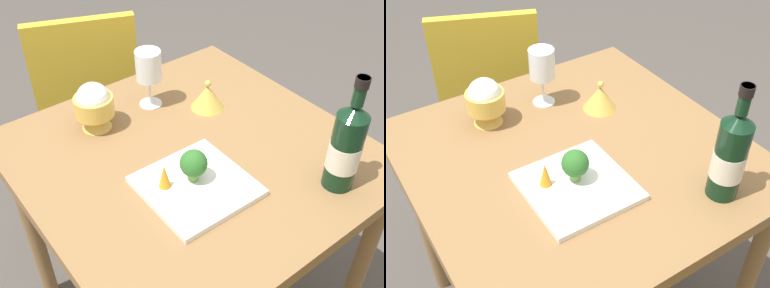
% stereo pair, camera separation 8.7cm
% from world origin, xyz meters
% --- Properties ---
extents(dining_table, '(0.86, 0.86, 0.74)m').
position_xyz_m(dining_table, '(0.00, 0.00, 0.65)').
color(dining_table, olive).
rests_on(dining_table, ground_plane).
extents(chair_near_window, '(0.52, 0.52, 0.85)m').
position_xyz_m(chair_near_window, '(0.08, 0.79, 0.53)').
color(chair_near_window, gold).
rests_on(chair_near_window, ground_plane).
extents(wine_bottle, '(0.08, 0.08, 0.31)m').
position_xyz_m(wine_bottle, '(0.21, -0.31, 0.86)').
color(wine_bottle, black).
rests_on(wine_bottle, dining_table).
extents(wine_glass, '(0.08, 0.08, 0.18)m').
position_xyz_m(wine_glass, '(0.04, 0.26, 0.87)').
color(wine_glass, white).
rests_on(wine_glass, dining_table).
extents(rice_bowl, '(0.11, 0.11, 0.14)m').
position_xyz_m(rice_bowl, '(-0.14, 0.26, 0.82)').
color(rice_bowl, gold).
rests_on(rice_bowl, dining_table).
extents(rice_bowl_lid, '(0.10, 0.10, 0.09)m').
position_xyz_m(rice_bowl_lid, '(0.17, 0.14, 0.78)').
color(rice_bowl_lid, gold).
rests_on(rice_bowl_lid, dining_table).
extents(serving_plate, '(0.25, 0.25, 0.02)m').
position_xyz_m(serving_plate, '(-0.08, -0.11, 0.75)').
color(serving_plate, white).
rests_on(serving_plate, dining_table).
extents(broccoli_floret, '(0.07, 0.07, 0.09)m').
position_xyz_m(broccoli_floret, '(-0.07, -0.10, 0.81)').
color(broccoli_floret, '#729E4C').
rests_on(broccoli_floret, serving_plate).
extents(carrot_garnish_left, '(0.03, 0.03, 0.07)m').
position_xyz_m(carrot_garnish_left, '(-0.14, -0.07, 0.79)').
color(carrot_garnish_left, orange).
rests_on(carrot_garnish_left, serving_plate).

